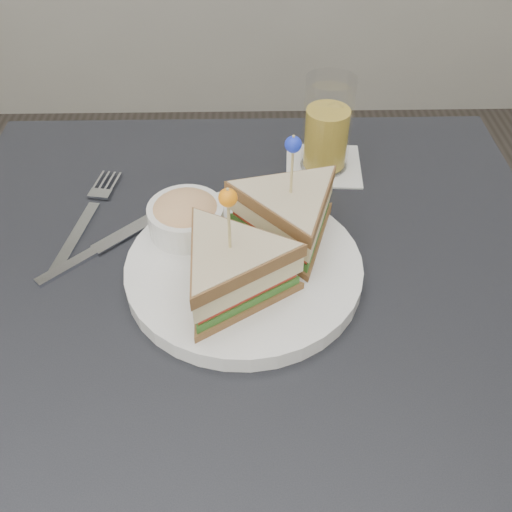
# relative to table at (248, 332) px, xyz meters

# --- Properties ---
(table) EXTENTS (0.80, 0.80, 0.75)m
(table) POSITION_rel_table_xyz_m (0.00, 0.00, 0.00)
(table) COLOR black
(table) RESTS_ON ground
(plate_meal) EXTENTS (0.32, 0.31, 0.17)m
(plate_meal) POSITION_rel_table_xyz_m (0.00, 0.03, 0.12)
(plate_meal) COLOR white
(plate_meal) RESTS_ON table
(cutlery_fork) EXTENTS (0.06, 0.21, 0.01)m
(cutlery_fork) POSITION_rel_table_xyz_m (-0.22, 0.15, 0.08)
(cutlery_fork) COLOR silver
(cutlery_fork) RESTS_ON table
(cutlery_knife) EXTENTS (0.16, 0.15, 0.01)m
(cutlery_knife) POSITION_rel_table_xyz_m (-0.19, 0.08, 0.08)
(cutlery_knife) COLOR silver
(cutlery_knife) RESTS_ON table
(drink_set) EXTENTS (0.12, 0.12, 0.14)m
(drink_set) POSITION_rel_table_xyz_m (0.12, 0.26, 0.14)
(drink_set) COLOR white
(drink_set) RESTS_ON table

